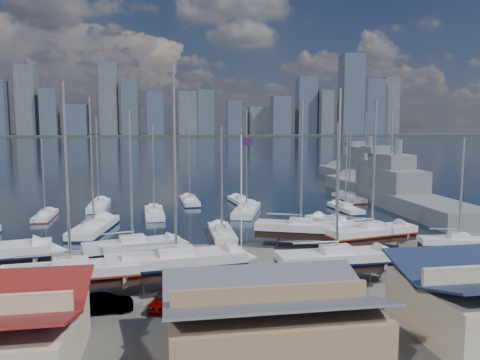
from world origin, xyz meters
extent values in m
plane|color=#605E59|center=(0.00, -10.00, 0.00)|extent=(1400.00, 1400.00, 0.00)
cube|color=#1B283F|center=(0.00, 300.00, -0.15)|extent=(1400.00, 600.00, 0.40)
cube|color=#2D332D|center=(0.00, 560.00, 1.10)|extent=(1400.00, 80.00, 2.20)
cube|color=#595E66|center=(-168.55, 559.47, 44.11)|extent=(22.49, 24.47, 83.83)
cube|color=#3D4756|center=(-141.97, 552.31, 30.18)|extent=(19.55, 21.83, 55.97)
cube|color=#475166|center=(-111.19, 558.58, 20.77)|extent=(26.03, 30.49, 37.14)
cube|color=#595E66|center=(-70.96, 546.95, 46.02)|extent=(21.60, 16.58, 87.63)
cube|color=#3D4756|center=(-45.38, 548.38, 36.00)|extent=(19.42, 28.42, 67.60)
cube|color=#475166|center=(-15.00, 551.59, 29.25)|extent=(20.24, 23.80, 54.09)
cube|color=#595E66|center=(25.78, 548.33, 29.20)|extent=(24.62, 19.72, 54.00)
cube|color=#3D4756|center=(47.64, 546.55, 30.18)|extent=(20.75, 17.93, 55.97)
cube|color=#475166|center=(84.09, 544.87, 23.71)|extent=(18.36, 16.25, 43.03)
cube|color=#595E66|center=(120.24, 563.78, 20.05)|extent=(28.49, 22.03, 35.69)
cube|color=#3D4756|center=(145.71, 546.00, 26.75)|extent=(23.34, 17.87, 49.11)
cube|color=#475166|center=(184.98, 560.84, 40.18)|extent=(25.35, 19.79, 75.95)
cube|color=#595E66|center=(208.39, 554.33, 31.04)|extent=(17.00, 27.45, 57.67)
cube|color=#3D4756|center=(245.53, 554.25, 55.22)|extent=(29.28, 24.05, 106.04)
cube|color=#475166|center=(277.54, 563.71, 39.40)|extent=(30.82, 28.37, 74.41)
cube|color=#595E66|center=(307.39, 565.54, 40.94)|extent=(21.74, 17.03, 77.48)
cube|color=#8C6B4C|center=(0.00, -26.00, 1.50)|extent=(12.00, 8.00, 3.00)
cube|color=#575A64|center=(0.00, -26.00, 3.54)|extent=(12.60, 8.40, 1.27)
cube|color=#2D2D33|center=(-13.25, -15.59, 0.08)|extent=(5.86, 3.16, 0.16)
cube|color=black|center=(-13.25, -15.59, 1.61)|extent=(10.41, 3.52, 0.82)
cube|color=silver|center=(-13.25, -15.59, 2.43)|extent=(10.46, 3.94, 0.82)
cube|color=maroon|center=(-13.25, -15.59, 2.05)|extent=(10.56, 3.98, 0.16)
cube|color=silver|center=(-13.25, -15.59, 3.08)|extent=(2.72, 1.98, 0.50)
cylinder|color=#B2B2B7|center=(-13.25, -15.59, 9.73)|extent=(0.22, 0.22, 13.79)
cube|color=#2D2D33|center=(-9.11, -7.90, 0.08)|extent=(5.38, 3.47, 0.16)
cube|color=black|center=(-9.11, -7.90, 1.56)|extent=(9.26, 4.39, 0.72)
cube|color=silver|center=(-9.11, -7.90, 2.28)|extent=(9.36, 4.76, 0.72)
cube|color=silver|center=(-9.11, -7.90, 2.89)|extent=(2.57, 2.04, 0.50)
cylinder|color=#B2B2B7|center=(-9.11, -7.90, 8.73)|extent=(0.22, 0.22, 12.17)
cube|color=#2D2D33|center=(-5.21, -14.31, 0.08)|extent=(6.53, 3.63, 0.16)
cube|color=black|center=(-5.21, -14.31, 1.65)|extent=(11.55, 4.14, 0.90)
cube|color=silver|center=(-5.21, -14.31, 2.56)|extent=(11.61, 4.61, 0.90)
cube|color=#0B1238|center=(-5.21, -14.31, 2.14)|extent=(11.73, 4.65, 0.18)
cube|color=silver|center=(-5.21, -14.31, 3.26)|extent=(3.05, 2.25, 0.50)
cylinder|color=#B2B2B7|center=(-5.21, -14.31, 10.63)|extent=(0.22, 0.22, 15.25)
cube|color=#2D2D33|center=(8.66, -3.21, 0.08)|extent=(5.99, 4.31, 0.16)
cube|color=black|center=(8.66, -3.21, 1.60)|extent=(10.10, 5.80, 0.79)
cube|color=silver|center=(8.66, -3.21, 2.39)|extent=(10.25, 6.19, 0.79)
cube|color=silver|center=(8.66, -3.21, 3.04)|extent=(2.92, 2.45, 0.50)
cylinder|color=#B2B2B7|center=(8.66, -3.21, 9.48)|extent=(0.22, 0.22, 13.39)
cube|color=#2D2D33|center=(8.18, -15.22, 0.08)|extent=(5.62, 2.69, 0.16)
cube|color=black|center=(8.18, -15.22, 1.60)|extent=(10.16, 2.66, 0.81)
cube|color=silver|center=(8.18, -15.22, 2.41)|extent=(10.17, 3.09, 0.81)
cube|color=#0B1238|center=(8.18, -15.22, 2.04)|extent=(10.27, 3.12, 0.16)
cube|color=silver|center=(8.18, -15.22, 3.07)|extent=(2.57, 1.76, 0.50)
cylinder|color=#B2B2B7|center=(8.18, -15.22, 9.63)|extent=(0.22, 0.22, 13.63)
cube|color=#2D2D33|center=(15.54, -6.31, 0.08)|extent=(5.79, 3.55, 0.16)
cube|color=black|center=(15.54, -6.31, 1.59)|extent=(10.08, 4.34, 0.78)
cube|color=silver|center=(15.54, -6.31, 2.38)|extent=(10.17, 4.74, 0.78)
cube|color=maroon|center=(15.54, -6.31, 2.02)|extent=(10.27, 4.79, 0.16)
cube|color=silver|center=(15.54, -6.31, 3.02)|extent=(2.74, 2.13, 0.50)
cylinder|color=#B2B2B7|center=(15.54, -6.31, 9.39)|extent=(0.22, 0.22, 13.24)
cube|color=#2D2D33|center=(22.52, -10.85, 0.08)|extent=(4.37, 2.83, 0.16)
cube|color=black|center=(22.52, -10.85, 1.49)|extent=(7.52, 3.60, 0.59)
cube|color=silver|center=(22.52, -10.85, 2.08)|extent=(7.60, 3.89, 0.59)
cube|color=silver|center=(22.52, -10.85, 2.62)|extent=(2.09, 1.67, 0.50)
cylinder|color=#B2B2B7|center=(22.52, -10.85, 7.32)|extent=(0.22, 0.22, 9.89)
cube|color=black|center=(-23.17, 18.42, -0.21)|extent=(2.13, 8.09, 0.64)
cube|color=silver|center=(-23.17, 18.42, 0.44)|extent=(2.47, 8.10, 0.64)
cube|color=maroon|center=(-23.17, 18.42, 0.14)|extent=(2.49, 8.18, 0.13)
cube|color=silver|center=(-23.17, 18.42, 1.01)|extent=(1.40, 2.05, 0.50)
cylinder|color=#B2B2B7|center=(-23.17, 18.42, 6.18)|extent=(0.22, 0.22, 10.85)
cube|color=black|center=(-16.56, 25.48, -0.28)|extent=(2.76, 10.40, 0.83)
cube|color=silver|center=(-16.56, 25.48, 0.55)|extent=(3.19, 10.41, 0.83)
cube|color=silver|center=(-16.56, 25.48, 1.21)|extent=(1.81, 2.63, 0.50)
cylinder|color=#B2B2B7|center=(-16.56, 25.48, 7.93)|extent=(0.22, 0.22, 13.94)
cube|color=black|center=(-14.95, 8.41, -0.33)|extent=(4.79, 12.12, 0.95)
cube|color=silver|center=(-14.95, 8.41, 0.62)|extent=(5.28, 12.21, 0.95)
cube|color=#0B1238|center=(-14.95, 8.41, 0.18)|extent=(5.33, 12.33, 0.19)
cube|color=silver|center=(-14.95, 8.41, 1.34)|extent=(2.46, 3.25, 0.50)
cylinder|color=#B2B2B7|center=(-14.95, 8.41, 9.06)|extent=(0.22, 0.22, 15.95)
cube|color=black|center=(-7.58, 17.54, -0.26)|extent=(2.78, 9.65, 0.76)
cube|color=silver|center=(-7.58, 17.54, 0.51)|extent=(3.18, 9.67, 0.76)
cube|color=silver|center=(-7.58, 17.54, 1.14)|extent=(1.73, 2.47, 0.50)
cylinder|color=#B2B2B7|center=(-7.58, 17.54, 7.33)|extent=(0.22, 0.22, 12.88)
cube|color=black|center=(-1.74, 28.04, -0.25)|extent=(2.72, 9.49, 0.75)
cube|color=silver|center=(-1.74, 28.04, 0.50)|extent=(3.11, 9.51, 0.75)
cube|color=#0B1238|center=(-1.74, 28.04, 0.16)|extent=(3.14, 9.60, 0.15)
cube|color=silver|center=(-1.74, 28.04, 1.13)|extent=(1.70, 2.43, 0.50)
cylinder|color=#B2B2B7|center=(-1.74, 28.04, 7.21)|extent=(0.22, 0.22, 12.67)
cube|color=black|center=(0.74, 3.30, -0.25)|extent=(2.23, 9.28, 0.74)
cube|color=silver|center=(0.74, 3.30, 0.49)|extent=(2.62, 9.28, 0.74)
cube|color=maroon|center=(0.74, 3.30, 0.15)|extent=(2.65, 9.37, 0.15)
cube|color=silver|center=(0.74, 3.30, 1.12)|extent=(1.56, 2.32, 0.50)
cylinder|color=#B2B2B7|center=(0.74, 3.30, 7.12)|extent=(0.22, 0.22, 12.52)
cube|color=black|center=(6.24, 17.17, -0.30)|extent=(5.93, 11.28, 0.88)
cube|color=silver|center=(6.24, 17.17, 0.58)|extent=(6.37, 11.43, 0.88)
cube|color=silver|center=(6.24, 17.17, 1.27)|extent=(2.62, 3.19, 0.50)
cylinder|color=#B2B2B7|center=(6.24, 17.17, 8.46)|extent=(0.22, 0.22, 14.87)
cube|color=black|center=(6.97, 26.54, -0.24)|extent=(3.28, 9.36, 0.73)
cube|color=silver|center=(6.97, 26.54, 0.49)|extent=(3.66, 9.41, 0.73)
cube|color=#0B1238|center=(6.97, 26.54, 0.15)|extent=(3.70, 9.50, 0.15)
cube|color=silver|center=(6.97, 26.54, 1.11)|extent=(1.81, 2.46, 0.50)
cylinder|color=#B2B2B7|center=(6.97, 26.54, 7.04)|extent=(0.22, 0.22, 12.37)
cube|color=black|center=(16.47, 6.61, -0.26)|extent=(5.72, 9.76, 0.77)
cube|color=silver|center=(16.47, 6.61, 0.51)|extent=(6.09, 9.91, 0.77)
cube|color=silver|center=(16.47, 6.61, 1.14)|extent=(2.40, 2.83, 0.50)
cylinder|color=#B2B2B7|center=(16.47, 6.61, 7.38)|extent=(0.22, 0.22, 12.96)
cube|color=black|center=(22.07, 17.12, -0.23)|extent=(2.60, 8.93, 0.71)
cube|color=silver|center=(22.07, 17.12, 0.47)|extent=(2.97, 8.95, 0.71)
cube|color=#0B1238|center=(22.07, 17.12, 0.15)|extent=(2.99, 9.04, 0.14)
cube|color=silver|center=(22.07, 17.12, 1.08)|extent=(1.60, 2.29, 0.50)
cylinder|color=#B2B2B7|center=(22.07, 17.12, 6.78)|extent=(0.22, 0.22, 11.91)
cube|color=black|center=(26.72, 27.03, -0.25)|extent=(2.72, 9.38, 0.74)
cube|color=silver|center=(26.72, 27.03, 0.49)|extent=(3.10, 9.40, 0.74)
cube|color=maroon|center=(26.72, 27.03, 0.15)|extent=(3.14, 9.49, 0.15)
cube|color=silver|center=(26.72, 27.03, 1.12)|extent=(1.68, 2.40, 0.50)
cylinder|color=#B2B2B7|center=(26.72, 27.03, 7.12)|extent=(0.22, 0.22, 12.51)
cube|color=slate|center=(32.66, 23.29, 0.47)|extent=(8.31, 46.82, 4.20)
cube|color=slate|center=(32.66, 23.29, 4.37)|extent=(6.27, 16.45, 3.60)
cube|color=slate|center=(32.66, 23.29, 7.37)|extent=(4.65, 9.42, 2.40)
cube|color=slate|center=(32.75, 27.96, 9.07)|extent=(5.31, 4.76, 1.20)
cylinder|color=#B2B2B7|center=(32.66, 23.29, 12.57)|extent=(0.30, 0.30, 8.00)
cube|color=slate|center=(40.34, 50.88, 0.45)|extent=(7.18, 44.40, 4.00)
cube|color=slate|center=(40.34, 50.88, 4.25)|extent=(5.71, 15.55, 3.60)
cube|color=slate|center=(40.34, 50.88, 7.25)|extent=(4.28, 8.89, 2.40)
cube|color=slate|center=(40.33, 55.32, 8.95)|extent=(4.98, 4.45, 1.20)
cylinder|color=#B2B2B7|center=(40.34, 50.88, 12.45)|extent=(0.30, 0.30, 8.00)
imported|color=gray|center=(-5.98, -18.03, 0.75)|extent=(3.28, 4.73, 1.49)
imported|color=gray|center=(-10.49, -18.35, 0.67)|extent=(4.15, 1.71, 1.34)
imported|color=gray|center=(-2.28, -18.15, 0.74)|extent=(4.46, 5.85, 1.48)
imported|color=gray|center=(3.35, -19.33, 0.67)|extent=(2.58, 4.84, 1.33)
cylinder|color=white|center=(0.92, -9.95, 6.29)|extent=(0.12, 0.12, 12.58)
cube|color=#26143E|center=(1.44, -9.95, 11.95)|extent=(1.05, 0.05, 0.73)
camera|label=1|loc=(-6.10, -51.86, 13.40)|focal=35.00mm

